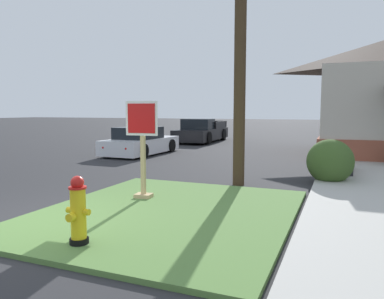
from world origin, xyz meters
The scene contains 10 objects.
ground_plane centered at (0.00, 0.00, 0.00)m, with size 160.00×160.00×0.00m, color #2B2B2D.
grass_corner_patch centered at (1.95, 1.49, 0.04)m, with size 4.65×5.46×0.08m, color #567F3D.
sidewalk_strip centered at (5.47, 6.30, 0.06)m, with size 2.20×19.23×0.12m, color #B2AFA8.
fire_hydrant centered at (1.55, -0.60, 0.55)m, with size 0.38×0.34×0.99m.
stop_sign centered at (0.99, 2.23, 1.11)m, with size 0.74×0.31×2.11m.
manhole_cover centered at (0.45, 2.19, 0.01)m, with size 0.70×0.70×0.02m, color black.
parked_sedan_white centered at (-3.50, 9.88, 0.54)m, with size 2.01×4.28×1.25m.
pickup_truck_black centered at (-3.29, 17.19, 0.62)m, with size 2.29×5.54×1.48m.
street_bench centered at (5.12, 7.41, 0.59)m, with size 0.43×1.75×0.85m.
shrub_by_curb centered at (4.74, 5.88, 0.61)m, with size 1.25×1.25×1.22m, color #3A5624.
Camera 1 is at (5.00, -4.76, 1.99)m, focal length 34.55 mm.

